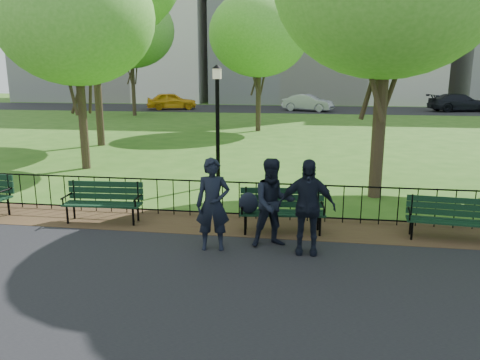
% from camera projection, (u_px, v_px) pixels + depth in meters
% --- Properties ---
extents(ground, '(120.00, 120.00, 0.00)m').
position_uv_depth(ground, '(254.00, 251.00, 9.07)').
color(ground, '#2F5C18').
extents(asphalt_path, '(60.00, 9.20, 0.01)m').
position_uv_depth(asphalt_path, '(219.00, 352.00, 5.80)').
color(asphalt_path, black).
rests_on(asphalt_path, ground).
extents(dirt_strip, '(60.00, 1.60, 0.01)m').
position_uv_depth(dirt_strip, '(262.00, 226.00, 10.51)').
color(dirt_strip, '#3C2518').
rests_on(dirt_strip, ground).
extents(far_street, '(70.00, 9.00, 0.01)m').
position_uv_depth(far_street, '(302.00, 109.00, 42.75)').
color(far_street, black).
rests_on(far_street, ground).
extents(iron_fence, '(24.06, 0.06, 1.00)m').
position_uv_depth(iron_fence, '(265.00, 199.00, 10.88)').
color(iron_fence, black).
rests_on(iron_fence, ground).
extents(park_bench_main, '(1.86, 0.75, 1.03)m').
position_uv_depth(park_bench_main, '(268.00, 204.00, 9.96)').
color(park_bench_main, black).
rests_on(park_bench_main, ground).
extents(park_bench_left_a, '(1.80, 0.65, 1.00)m').
position_uv_depth(park_bench_left_a, '(104.00, 198.00, 10.74)').
color(park_bench_left_a, black).
rests_on(park_bench_left_a, ground).
extents(park_bench_right_a, '(1.71, 0.68, 0.95)m').
position_uv_depth(park_bench_right_a, '(449.00, 214.00, 9.59)').
color(park_bench_right_a, black).
rests_on(park_bench_right_a, ground).
extents(lamppost, '(0.32, 0.32, 3.60)m').
position_uv_depth(lamppost, '(218.00, 121.00, 13.86)').
color(lamppost, black).
rests_on(lamppost, ground).
extents(tree_near_w, '(5.33, 5.33, 7.43)m').
position_uv_depth(tree_near_w, '(75.00, 18.00, 15.66)').
color(tree_near_w, '#2D2116').
rests_on(tree_near_w, ground).
extents(tree_far_c, '(5.62, 5.62, 7.84)m').
position_uv_depth(tree_far_c, '(259.00, 34.00, 26.16)').
color(tree_far_c, '#2D2116').
rests_on(tree_far_c, ground).
extents(tree_far_w, '(6.64, 6.64, 9.25)m').
position_uv_depth(tree_far_w, '(130.00, 30.00, 35.36)').
color(tree_far_w, '#2D2116').
rests_on(tree_far_w, ground).
extents(person_left, '(0.72, 0.54, 1.80)m').
position_uv_depth(person_left, '(213.00, 204.00, 8.96)').
color(person_left, black).
rests_on(person_left, asphalt_path).
extents(person_mid, '(0.96, 0.71, 1.76)m').
position_uv_depth(person_mid, '(273.00, 203.00, 9.13)').
color(person_mid, black).
rests_on(person_mid, asphalt_path).
extents(person_right, '(1.07, 0.44, 1.83)m').
position_uv_depth(person_right, '(307.00, 207.00, 8.78)').
color(person_right, black).
rests_on(person_right, asphalt_path).
extents(taxi, '(4.82, 3.35, 1.52)m').
position_uv_depth(taxi, '(172.00, 101.00, 42.49)').
color(taxi, '#EAA913').
rests_on(taxi, far_street).
extents(sedan_silver, '(4.65, 2.83, 1.45)m').
position_uv_depth(sedan_silver, '(308.00, 103.00, 40.69)').
color(sedan_silver, '#A3A6AB').
rests_on(sedan_silver, far_street).
extents(sedan_dark, '(5.57, 3.23, 1.52)m').
position_uv_depth(sedan_dark, '(459.00, 103.00, 40.36)').
color(sedan_dark, black).
rests_on(sedan_dark, far_street).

